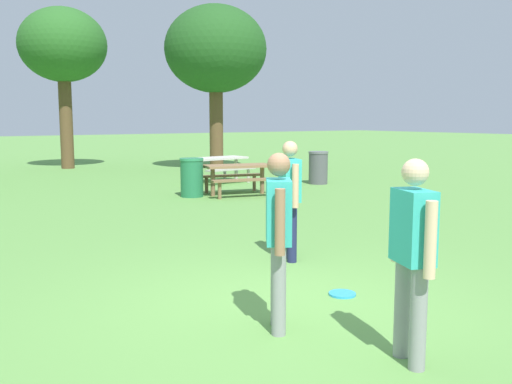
# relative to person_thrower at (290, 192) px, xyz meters

# --- Properties ---
(ground_plane) EXTENTS (120.00, 120.00, 0.00)m
(ground_plane) POSITION_rel_person_thrower_xyz_m (-1.30, -1.50, -0.94)
(ground_plane) COLOR #609947
(person_thrower) EXTENTS (0.34, 0.58, 1.64)m
(person_thrower) POSITION_rel_person_thrower_xyz_m (0.00, 0.00, 0.00)
(person_thrower) COLOR #1E234C
(person_thrower) RESTS_ON ground
(person_catcher) EXTENTS (0.34, 0.58, 1.64)m
(person_catcher) POSITION_rel_person_thrower_xyz_m (-1.22, -3.17, 0.00)
(person_catcher) COLOR gray
(person_catcher) RESTS_ON ground
(person_bystander) EXTENTS (0.39, 0.52, 1.64)m
(person_bystander) POSITION_rel_person_thrower_xyz_m (-1.67, -2.00, 0.00)
(person_bystander) COLOR gray
(person_bystander) RESTS_ON ground
(frisbee) EXTENTS (0.30, 0.30, 0.03)m
(frisbee) POSITION_rel_person_thrower_xyz_m (-0.47, -1.58, -0.93)
(frisbee) COLOR #2D9EDB
(frisbee) RESTS_ON ground
(picnic_table_near) EXTENTS (1.98, 1.78, 0.77)m
(picnic_table_near) POSITION_rel_person_thrower_xyz_m (2.95, 6.00, -0.38)
(picnic_table_near) COLOR olive
(picnic_table_near) RESTS_ON ground
(picnic_table_far) EXTENTS (1.85, 1.61, 0.77)m
(picnic_table_far) POSITION_rel_person_thrower_xyz_m (3.97, 8.67, -0.38)
(picnic_table_far) COLOR beige
(picnic_table_far) RESTS_ON ground
(trash_can_beside_table) EXTENTS (0.59, 0.59, 0.96)m
(trash_can_beside_table) POSITION_rel_person_thrower_xyz_m (6.23, 6.72, -0.46)
(trash_can_beside_table) COLOR #515156
(trash_can_beside_table) RESTS_ON ground
(trash_can_further_along) EXTENTS (0.59, 0.59, 0.96)m
(trash_can_further_along) POSITION_rel_person_thrower_xyz_m (1.83, 6.36, -0.46)
(trash_can_further_along) COLOR #237047
(trash_can_further_along) RESTS_ON ground
(tree_back_left) EXTENTS (3.27, 3.27, 6.07)m
(tree_back_left) POSITION_rel_person_thrower_xyz_m (1.55, 16.10, 3.66)
(tree_back_left) COLOR brown
(tree_back_left) RESTS_ON ground
(tree_back_right) EXTENTS (3.78, 3.78, 6.08)m
(tree_back_right) POSITION_rel_person_thrower_xyz_m (6.11, 12.50, 3.48)
(tree_back_right) COLOR brown
(tree_back_right) RESTS_ON ground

